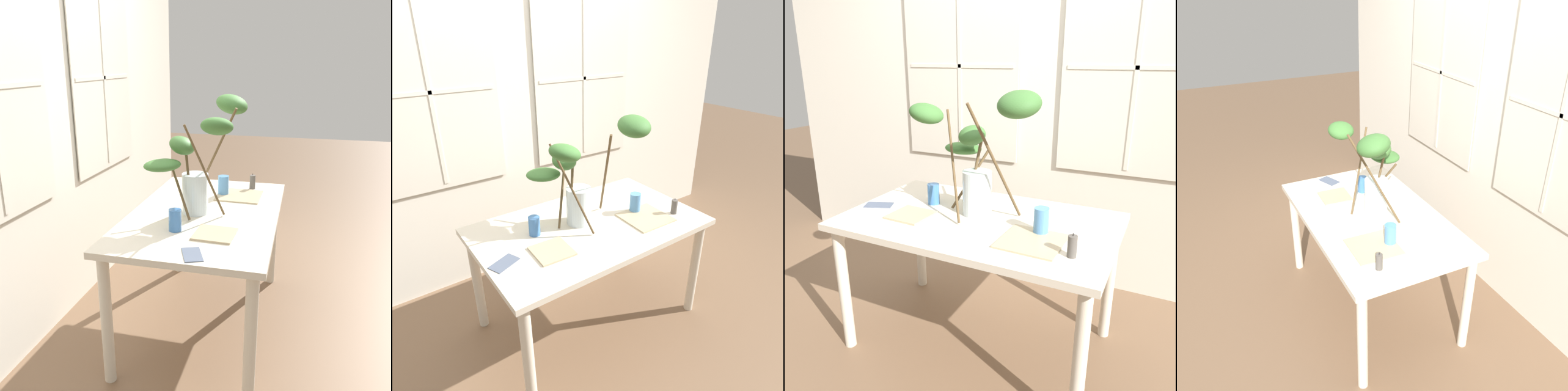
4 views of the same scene
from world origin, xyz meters
The scene contains 10 objects.
ground centered at (0.00, 0.00, 0.00)m, with size 14.00×14.00×0.00m, color brown.
back_wall_with_windows centered at (0.00, 0.95, 1.42)m, with size 4.33×0.14×2.84m.
dining_table centered at (0.00, 0.00, 0.65)m, with size 1.37×0.83×0.74m.
vase_with_branches centered at (-0.03, 0.02, 1.07)m, with size 0.71×0.58×0.67m.
drinking_glass_blue_left centered at (-0.33, 0.09, 0.80)m, with size 0.07×0.07×0.11m, color #386BAD.
drinking_glass_blue_right centered at (0.34, -0.04, 0.80)m, with size 0.07×0.07×0.13m, color #4C84BC.
plate_square_left centered at (-0.33, -0.12, 0.75)m, with size 0.20×0.20×0.01m, color tan.
plate_square_right centered at (0.33, -0.15, 0.75)m, with size 0.28×0.28×0.01m, color tan.
napkin_folded centered at (-0.58, -0.07, 0.74)m, with size 0.15×0.08×0.00m, color #4C566B.
pillar_candle centered at (0.53, -0.21, 0.79)m, with size 0.04×0.04×0.11m.
Camera 3 is at (0.84, -1.70, 1.52)m, focal length 36.91 mm.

